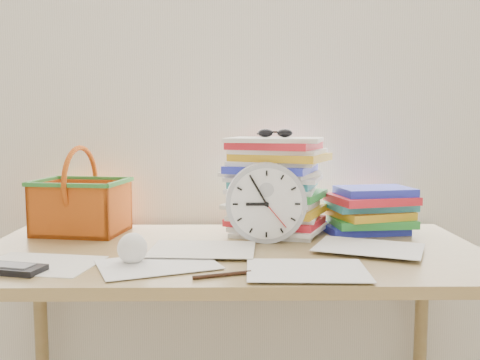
{
  "coord_description": "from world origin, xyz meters",
  "views": [
    {
      "loc": [
        0.01,
        0.14,
        1.1
      ],
      "look_at": [
        0.02,
        1.6,
        0.94
      ],
      "focal_mm": 40.0,
      "sensor_mm": 36.0,
      "label": 1
    }
  ],
  "objects_px": {
    "paper_stack": "(275,186)",
    "basket": "(81,191)",
    "book_stack": "(368,210)",
    "calculator": "(11,269)",
    "clock": "(266,203)",
    "desk": "(231,275)"
  },
  "relations": [
    {
      "from": "book_stack",
      "to": "clock",
      "type": "bearing_deg",
      "value": -157.62
    },
    {
      "from": "paper_stack",
      "to": "basket",
      "type": "height_order",
      "value": "paper_stack"
    },
    {
      "from": "clock",
      "to": "book_stack",
      "type": "bearing_deg",
      "value": 22.38
    },
    {
      "from": "desk",
      "to": "basket",
      "type": "bearing_deg",
      "value": 155.49
    },
    {
      "from": "book_stack",
      "to": "calculator",
      "type": "xyz_separation_m",
      "value": [
        -0.95,
        -0.45,
        -0.07
      ]
    },
    {
      "from": "paper_stack",
      "to": "basket",
      "type": "bearing_deg",
      "value": 179.4
    },
    {
      "from": "paper_stack",
      "to": "calculator",
      "type": "relative_size",
      "value": 2.0
    },
    {
      "from": "basket",
      "to": "calculator",
      "type": "bearing_deg",
      "value": -85.57
    },
    {
      "from": "clock",
      "to": "desk",
      "type": "bearing_deg",
      "value": -141.55
    },
    {
      "from": "desk",
      "to": "calculator",
      "type": "xyz_separation_m",
      "value": [
        -0.52,
        -0.23,
        0.08
      ]
    },
    {
      "from": "clock",
      "to": "book_stack",
      "type": "height_order",
      "value": "clock"
    },
    {
      "from": "desk",
      "to": "clock",
      "type": "relative_size",
      "value": 5.96
    },
    {
      "from": "basket",
      "to": "book_stack",
      "type": "bearing_deg",
      "value": 9.75
    },
    {
      "from": "calculator",
      "to": "paper_stack",
      "type": "bearing_deg",
      "value": 48.66
    },
    {
      "from": "paper_stack",
      "to": "book_stack",
      "type": "xyz_separation_m",
      "value": [
        0.3,
        0.01,
        -0.08
      ]
    },
    {
      "from": "paper_stack",
      "to": "basket",
      "type": "distance_m",
      "value": 0.61
    },
    {
      "from": "desk",
      "to": "book_stack",
      "type": "bearing_deg",
      "value": 26.58
    },
    {
      "from": "clock",
      "to": "basket",
      "type": "xyz_separation_m",
      "value": [
        -0.58,
        0.14,
        0.02
      ]
    },
    {
      "from": "desk",
      "to": "basket",
      "type": "xyz_separation_m",
      "value": [
        -0.48,
        0.22,
        0.21
      ]
    },
    {
      "from": "clock",
      "to": "calculator",
      "type": "bearing_deg",
      "value": -153.52
    },
    {
      "from": "book_stack",
      "to": "basket",
      "type": "height_order",
      "value": "basket"
    },
    {
      "from": "paper_stack",
      "to": "clock",
      "type": "bearing_deg",
      "value": -106.16
    }
  ]
}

